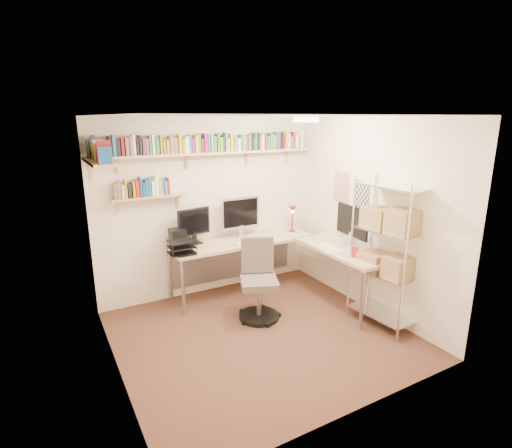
% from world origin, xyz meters
% --- Properties ---
extents(ground, '(3.20, 3.20, 0.00)m').
position_xyz_m(ground, '(0.00, 0.00, 0.00)').
color(ground, '#47261E').
rests_on(ground, ground).
extents(room_shell, '(3.24, 3.04, 2.52)m').
position_xyz_m(room_shell, '(0.00, 0.00, 1.55)').
color(room_shell, beige).
rests_on(room_shell, ground).
extents(wall_shelves, '(3.12, 1.09, 0.80)m').
position_xyz_m(wall_shelves, '(-0.40, 1.30, 2.03)').
color(wall_shelves, tan).
rests_on(wall_shelves, ground).
extents(corner_desk, '(2.46, 2.04, 1.39)m').
position_xyz_m(corner_desk, '(0.50, 0.92, 0.79)').
color(corner_desk, beige).
rests_on(corner_desk, ground).
extents(office_chair, '(0.59, 0.60, 1.02)m').
position_xyz_m(office_chair, '(0.20, 0.42, 0.43)').
color(office_chair, black).
rests_on(office_chair, ground).
extents(wire_rack, '(0.45, 0.82, 1.82)m').
position_xyz_m(wire_rack, '(1.42, -0.50, 1.04)').
color(wire_rack, silver).
rests_on(wire_rack, ground).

